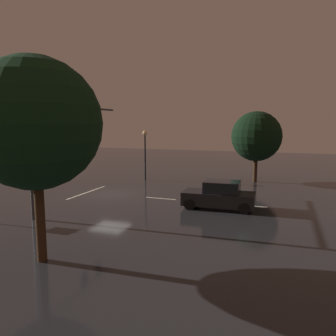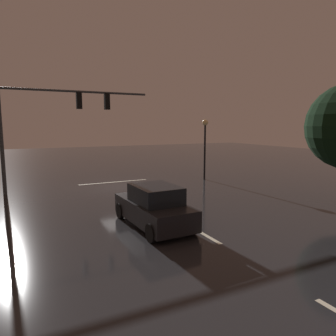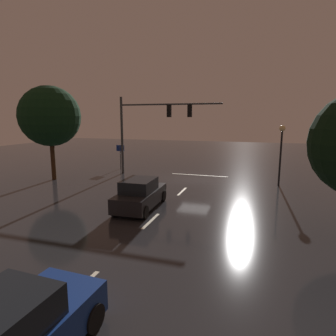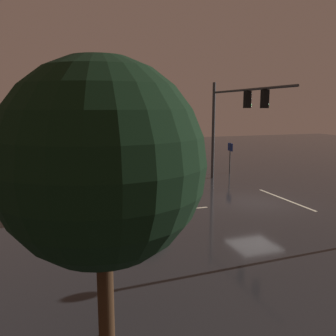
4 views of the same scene
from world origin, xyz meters
The scene contains 9 objects.
ground_plane centered at (0.00, 0.00, 0.00)m, with size 80.00×80.00×0.00m, color #232326.
traffic_signal_assembly centered at (4.01, -0.75, 4.81)m, with size 9.03×0.47×6.87m.
lane_dash_far centered at (0.00, 4.00, 0.00)m, with size 2.20×0.16×0.01m, color beige.
lane_dash_mid centered at (0.00, 10.00, 0.00)m, with size 2.20×0.16×0.01m, color beige.
stop_bar centered at (0.00, -1.94, 0.00)m, with size 5.00×0.16×0.01m, color beige.
car_approaching centered at (1.29, 8.30, 0.80)m, with size 2.04×4.42×1.70m.
route_sign centered at (8.23, -2.89, 1.74)m, with size 0.90×0.18×2.41m.
tree_left_near centered at (-8.93, 9.56, 4.01)m, with size 4.36×4.36×6.20m.
tree_right_near centered at (11.12, 3.43, 5.15)m, with size 4.80×4.80×7.56m.
Camera 4 is at (-16.16, 10.56, 5.16)m, focal length 37.70 mm.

